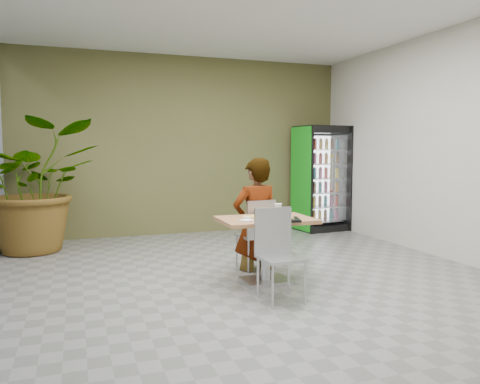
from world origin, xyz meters
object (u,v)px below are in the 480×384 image
at_px(dining_table, 266,236).
at_px(potted_plant, 36,186).
at_px(soda_cup, 278,211).
at_px(chair_near, 277,246).
at_px(seated_woman, 256,226).
at_px(cafeteria_tray, 280,219).
at_px(beverage_fridge, 322,178).
at_px(chair_far, 258,229).

bearing_deg(dining_table, potted_plant, 133.80).
relative_size(dining_table, soda_cup, 6.76).
bearing_deg(potted_plant, chair_near, -52.84).
distance_m(seated_woman, potted_plant, 3.46).
height_order(chair_near, potted_plant, potted_plant).
relative_size(soda_cup, potted_plant, 0.08).
bearing_deg(soda_cup, seated_woman, 94.59).
distance_m(chair_near, potted_plant, 4.14).
bearing_deg(seated_woman, cafeteria_tray, 80.18).
xyz_separation_m(cafeteria_tray, beverage_fridge, (2.31, 3.20, 0.22)).
relative_size(cafeteria_tray, beverage_fridge, 0.22).
xyz_separation_m(soda_cup, potted_plant, (-2.76, 2.69, 0.17)).
relative_size(chair_near, beverage_fridge, 0.47).
xyz_separation_m(cafeteria_tray, potted_plant, (-2.67, 2.94, 0.23)).
distance_m(chair_near, soda_cup, 0.71).
distance_m(cafeteria_tray, potted_plant, 3.98).
bearing_deg(dining_table, seated_woman, 79.33).
relative_size(dining_table, seated_woman, 0.62).
bearing_deg(potted_plant, chair_far, -38.29).
bearing_deg(seated_woman, dining_table, 72.66).
xyz_separation_m(soda_cup, cafeteria_tray, (-0.09, -0.26, -0.06)).
bearing_deg(soda_cup, potted_plant, 135.77).
height_order(chair_near, seated_woman, seated_woman).
relative_size(beverage_fridge, potted_plant, 0.99).
relative_size(seated_woman, soda_cup, 10.98).
bearing_deg(chair_near, seated_woman, 77.10).
distance_m(chair_far, beverage_fridge, 3.34).
bearing_deg(seated_woman, chair_far, 97.39).
bearing_deg(cafeteria_tray, dining_table, 106.28).
bearing_deg(cafeteria_tray, seated_woman, 86.86).
bearing_deg(seated_woman, beverage_fridge, -140.42).
xyz_separation_m(chair_near, potted_plant, (-2.49, 3.28, 0.45)).
xyz_separation_m(seated_woman, soda_cup, (0.05, -0.58, 0.26)).
xyz_separation_m(chair_far, chair_near, (-0.24, -1.13, 0.02)).
relative_size(dining_table, potted_plant, 0.54).
xyz_separation_m(chair_near, cafeteria_tray, (0.18, 0.34, 0.22)).
height_order(soda_cup, potted_plant, potted_plant).
height_order(chair_far, potted_plant, potted_plant).
xyz_separation_m(dining_table, beverage_fridge, (2.38, 2.97, 0.45)).
bearing_deg(beverage_fridge, potted_plant, 177.17).
bearing_deg(beverage_fridge, chair_far, -138.94).
height_order(dining_table, cafeteria_tray, cafeteria_tray).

